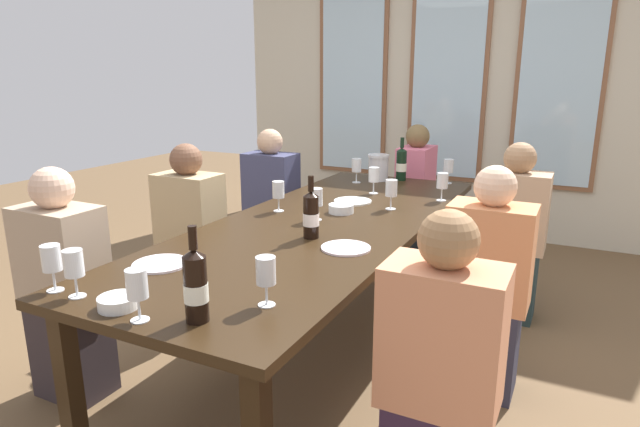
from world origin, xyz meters
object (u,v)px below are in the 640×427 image
at_px(wine_glass_5, 442,182).
at_px(wine_glass_6, 316,199).
at_px(seated_person_6, 415,196).
at_px(seated_person_3, 439,382).
at_px(wine_glass_10, 391,189).
at_px(tasting_bowl_0, 118,302).
at_px(seated_person_0, 191,239).
at_px(wine_bottle_2, 401,164).
at_px(wine_glass_3, 357,166).
at_px(wine_glass_8, 448,167).
at_px(seated_person_2, 65,291).
at_px(wine_glass_1, 266,272).
at_px(wine_glass_2, 74,266).
at_px(wine_glass_0, 51,260).
at_px(wine_bottle_0, 311,215).
at_px(tasting_bowl_1, 341,209).
at_px(seated_person_1, 487,288).
at_px(white_plate_1, 346,248).
at_px(white_plate_2, 353,201).
at_px(wine_glass_9, 136,286).
at_px(wine_bottle_1, 196,285).
at_px(dining_table, 322,233).
at_px(wine_glass_7, 374,175).
at_px(seated_person_4, 271,206).
at_px(white_plate_0, 161,264).
at_px(wine_glass_4, 278,191).
at_px(metal_pitcher, 378,167).
at_px(seated_person_5, 513,237).

height_order(wine_glass_5, wine_glass_6, same).
bearing_deg(seated_person_6, seated_person_3, -71.62).
bearing_deg(wine_glass_5, wine_glass_10, -121.30).
bearing_deg(wine_glass_5, tasting_bowl_0, -105.97).
bearing_deg(seated_person_0, wine_bottle_2, 55.91).
xyz_separation_m(wine_glass_3, seated_person_0, (-0.63, -1.08, -0.33)).
xyz_separation_m(wine_glass_8, seated_person_2, (-1.23, -2.23, -0.33)).
relative_size(wine_glass_1, wine_glass_2, 1.00).
xyz_separation_m(tasting_bowl_0, wine_glass_6, (0.09, 1.29, 0.10)).
bearing_deg(seated_person_6, wine_glass_5, -65.10).
height_order(wine_glass_0, wine_glass_2, same).
xyz_separation_m(wine_bottle_0, seated_person_3, (0.79, -0.61, -0.33)).
bearing_deg(wine_bottle_2, wine_glass_0, -100.47).
relative_size(tasting_bowl_1, seated_person_1, 0.13).
bearing_deg(seated_person_2, wine_glass_8, 61.24).
bearing_deg(seated_person_1, seated_person_6, 116.59).
height_order(white_plate_1, wine_bottle_2, wine_bottle_2).
xyz_separation_m(white_plate_2, seated_person_2, (-0.84, -1.41, -0.22)).
bearing_deg(wine_glass_9, wine_bottle_1, 25.92).
relative_size(wine_bottle_2, wine_glass_8, 1.80).
relative_size(seated_person_1, seated_person_2, 1.00).
bearing_deg(wine_bottle_2, white_plate_1, -80.27).
xyz_separation_m(dining_table, wine_bottle_1, (0.17, -1.23, 0.18)).
height_order(tasting_bowl_1, wine_glass_1, wine_glass_1).
bearing_deg(wine_glass_0, seated_person_6, 81.39).
xyz_separation_m(wine_bottle_2, wine_glass_7, (-0.01, -0.52, 0.00)).
bearing_deg(seated_person_3, wine_bottle_2, 111.45).
bearing_deg(wine_glass_6, seated_person_3, -44.86).
bearing_deg(wine_bottle_1, tasting_bowl_0, -171.76).
bearing_deg(seated_person_4, seated_person_1, -27.58).
bearing_deg(dining_table, wine_glass_0, -109.73).
relative_size(dining_table, white_plate_0, 12.10).
bearing_deg(wine_glass_0, wine_glass_7, 77.30).
bearing_deg(wine_glass_8, seated_person_6, 130.56).
xyz_separation_m(wine_glass_4, wine_glass_9, (0.32, -1.40, -0.00)).
xyz_separation_m(metal_pitcher, wine_bottle_2, (0.15, 0.08, 0.02)).
distance_m(white_plate_1, seated_person_1, 0.71).
xyz_separation_m(metal_pitcher, wine_glass_4, (-0.19, -1.11, 0.02)).
distance_m(dining_table, metal_pitcher, 1.22).
distance_m(metal_pitcher, wine_glass_9, 2.52).
bearing_deg(wine_glass_1, seated_person_5, 73.54).
xyz_separation_m(seated_person_2, seated_person_3, (1.74, 0.03, 0.00)).
bearing_deg(white_plate_0, seated_person_5, 56.75).
xyz_separation_m(wine_glass_2, seated_person_5, (1.21, 2.17, -0.33)).
relative_size(white_plate_0, seated_person_4, 0.21).
bearing_deg(wine_glass_1, wine_glass_8, 88.67).
xyz_separation_m(white_plate_1, wine_glass_8, (0.06, 1.67, 0.11)).
xyz_separation_m(wine_bottle_1, wine_glass_7, (-0.16, 1.99, 0.00)).
relative_size(wine_bottle_0, seated_person_0, 0.27).
height_order(white_plate_0, tasting_bowl_0, tasting_bowl_0).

